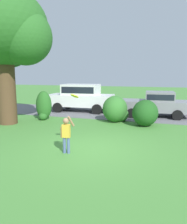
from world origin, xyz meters
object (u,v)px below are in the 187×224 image
at_px(child_thrower, 66,132).
at_px(parked_suv, 81,96).
at_px(parked_sedan, 156,103).
at_px(oak_tree_large, 7,33).
at_px(frisbee, 75,96).

bearing_deg(child_thrower, parked_suv, 108.02).
xyz_separation_m(parked_sedan, child_thrower, (-2.47, -7.78, -0.13)).
bearing_deg(parked_suv, oak_tree_large, -114.63).
relative_size(oak_tree_large, parked_sedan, 1.53).
distance_m(oak_tree_large, parked_sedan, 9.34).
distance_m(parked_suv, frisbee, 8.30).
xyz_separation_m(oak_tree_large, parked_suv, (2.17, 4.74, -3.62)).
bearing_deg(frisbee, oak_tree_large, 148.72).
xyz_separation_m(parked_suv, child_thrower, (2.65, -8.16, -0.36)).
height_order(oak_tree_large, parked_suv, oak_tree_large).
bearing_deg(parked_suv, child_thrower, -71.98).
height_order(parked_sedan, child_thrower, parked_sedan).
xyz_separation_m(oak_tree_large, parked_sedan, (7.30, 4.36, -3.85)).
relative_size(child_thrower, frisbee, 4.22).
bearing_deg(parked_suv, frisbee, -70.12).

